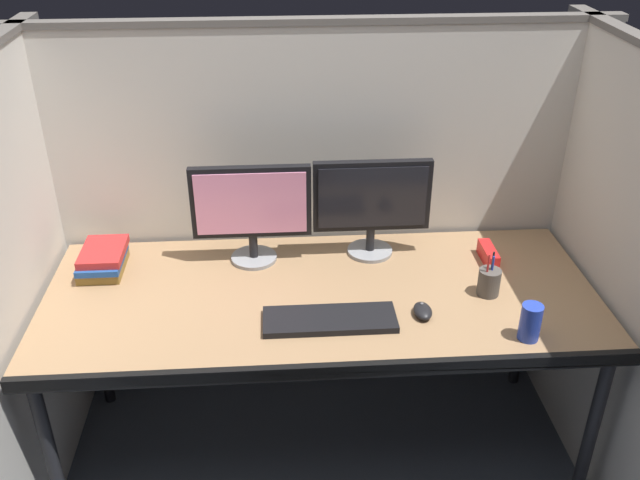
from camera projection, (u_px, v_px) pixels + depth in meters
The scene contains 12 objects.
cubicle_partition_rear at pixel (313, 220), 2.72m from camera, with size 2.21×0.06×1.57m.
cubicle_partition_left at pixel (14, 309), 2.19m from camera, with size 0.06×1.41×1.57m.
cubicle_partition_right at pixel (617, 285), 2.31m from camera, with size 0.06×1.41×1.57m.
desk at pixel (321, 306), 2.37m from camera, with size 1.90×0.80×0.74m.
monitor_left at pixel (251, 208), 2.45m from camera, with size 0.43×0.17×0.37m.
monitor_right at pixel (372, 202), 2.49m from camera, with size 0.43×0.17×0.37m.
keyboard_main at pixel (330, 320), 2.20m from camera, with size 0.43×0.15×0.02m, color black.
computer_mouse at pixel (423, 311), 2.23m from camera, with size 0.06×0.10×0.04m.
soda_can at pixel (530, 322), 2.11m from camera, with size 0.07×0.07×0.12m, color #263FB2.
book_stack at pixel (103, 260), 2.47m from camera, with size 0.16×0.22×0.09m.
red_stapler at pixel (488, 255), 2.53m from camera, with size 0.04×0.15×0.06m, color red.
pen_cup at pixel (489, 282), 2.33m from camera, with size 0.08×0.08×0.16m.
Camera 1 is at (-0.14, -1.66, 2.05)m, focal length 38.39 mm.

